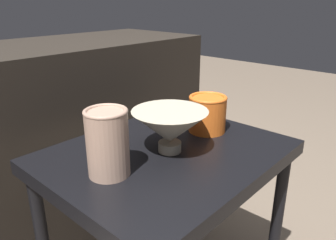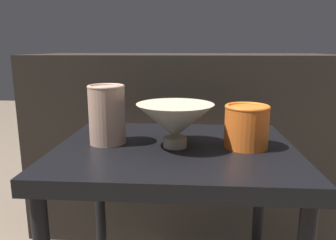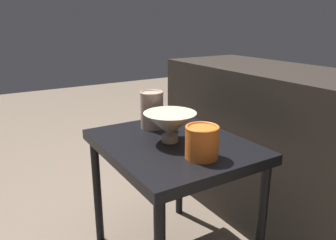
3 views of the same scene
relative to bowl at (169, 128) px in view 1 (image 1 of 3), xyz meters
name	(u,v)px [view 1 (image 1 of 3)]	position (x,y,z in m)	size (l,w,h in m)	color
table	(167,171)	(0.00, 0.01, -0.14)	(0.63, 0.52, 0.55)	black
couch_backdrop	(55,140)	(0.00, 0.64, -0.23)	(1.29, 0.50, 0.78)	black
bowl	(169,128)	(0.00, 0.00, 0.00)	(0.20, 0.20, 0.12)	#B2A88E
vase_textured_left	(108,142)	(-0.18, 0.02, 0.01)	(0.10, 0.10, 0.16)	tan
vase_colorful_right	(208,113)	(0.19, 0.01, -0.01)	(0.12, 0.12, 0.11)	orange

